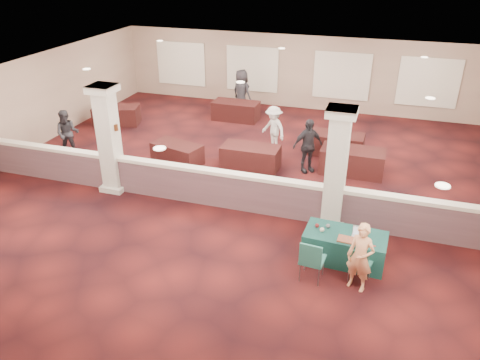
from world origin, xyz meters
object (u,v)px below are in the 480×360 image
(attendee_a, at_px, (68,133))
(far_table_front_left, at_px, (177,153))
(conf_chair_side, at_px, (312,258))
(near_table, at_px, (344,247))
(far_table_back_center, at_px, (236,111))
(woman, at_px, (360,257))
(attendee_c, at_px, (308,146))
(attendee_d, at_px, (242,92))
(far_table_back_right, at_px, (336,144))
(far_table_back_left, at_px, (117,115))
(attendee_b, at_px, (273,128))
(far_table_front_center, at_px, (251,157))
(far_table_front_right, at_px, (352,161))
(conf_chair_main, at_px, (360,263))

(attendee_a, bearing_deg, far_table_front_left, -15.54)
(far_table_front_left, bearing_deg, conf_chair_side, -41.79)
(near_table, xyz_separation_m, far_table_back_center, (-5.50, 8.59, 0.03))
(near_table, distance_m, attendee_a, 10.34)
(woman, distance_m, attendee_c, 5.82)
(woman, height_order, attendee_d, attendee_d)
(conf_chair_side, bearing_deg, far_table_back_right, 97.86)
(woman, distance_m, far_table_back_left, 12.83)
(woman, xyz_separation_m, attendee_b, (-3.60, 6.82, 0.02))
(conf_chair_side, xyz_separation_m, far_table_front_center, (-2.93, 5.20, -0.22))
(far_table_front_right, relative_size, attendee_b, 1.23)
(conf_chair_main, bearing_deg, far_table_front_left, 158.29)
(far_table_front_right, bearing_deg, far_table_back_left, 169.69)
(attendee_c, bearing_deg, woman, -108.37)
(near_table, relative_size, conf_chair_main, 2.14)
(woman, height_order, far_table_front_left, woman)
(far_table_front_center, xyz_separation_m, attendee_b, (0.33, 1.71, 0.43))
(near_table, relative_size, conf_chair_side, 1.82)
(far_table_front_center, bearing_deg, far_table_back_center, 114.11)
(far_table_front_left, relative_size, attendee_a, 1.02)
(far_table_front_right, xyz_separation_m, far_table_back_right, (-0.69, 1.37, -0.03))
(far_table_back_center, bearing_deg, far_table_back_left, -156.08)
(far_table_front_left, distance_m, attendee_c, 4.36)
(woman, distance_m, far_table_front_left, 7.97)
(conf_chair_main, bearing_deg, far_table_front_center, 142.28)
(conf_chair_main, xyz_separation_m, attendee_a, (-10.21, 3.96, 0.31))
(conf_chair_main, relative_size, attendee_b, 0.54)
(attendee_b, relative_size, attendee_c, 0.91)
(conf_chair_main, bearing_deg, woman, -76.33)
(near_table, bearing_deg, attendee_b, 121.26)
(far_table_front_center, height_order, attendee_b, attendee_b)
(near_table, distance_m, woman, 1.09)
(far_table_front_left, bearing_deg, far_table_back_center, 84.02)
(conf_chair_main, height_order, conf_chair_side, conf_chair_side)
(near_table, bearing_deg, attendee_c, 113.78)
(far_table_front_center, xyz_separation_m, attendee_a, (-6.28, -0.97, 0.44))
(woman, relative_size, far_table_back_right, 0.85)
(far_table_front_center, relative_size, attendee_b, 1.16)
(conf_chair_side, xyz_separation_m, far_table_back_right, (-0.39, 7.20, -0.23))
(conf_chair_side, bearing_deg, far_table_front_right, 91.84)
(conf_chair_side, height_order, far_table_front_right, conf_chair_side)
(far_table_front_right, xyz_separation_m, attendee_b, (-2.90, 1.07, 0.40))
(near_table, bearing_deg, far_table_front_left, 150.28)
(woman, relative_size, far_table_front_center, 0.84)
(far_table_front_center, bearing_deg, far_table_front_right, 11.09)
(near_table, height_order, far_table_back_right, far_table_back_right)
(attendee_c, relative_size, attendee_d, 0.92)
(conf_chair_main, xyz_separation_m, far_table_back_right, (-1.39, 6.94, -0.14))
(attendee_a, relative_size, attendee_d, 0.85)
(far_table_back_center, bearing_deg, attendee_c, -47.32)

